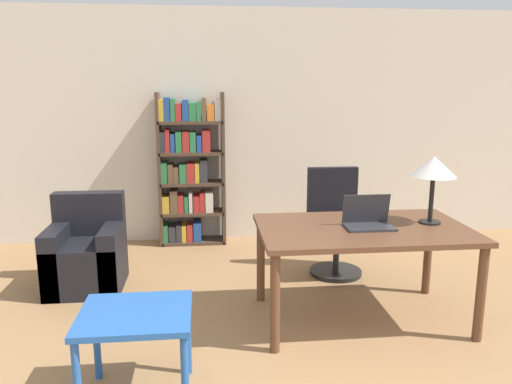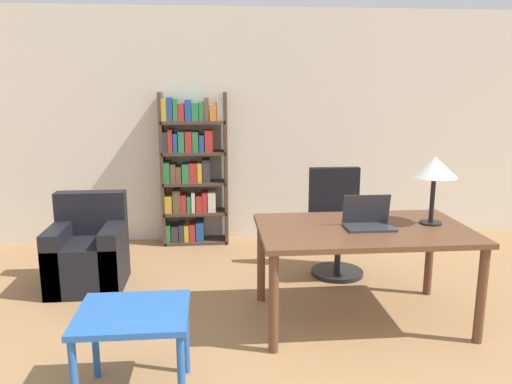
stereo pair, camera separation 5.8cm
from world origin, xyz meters
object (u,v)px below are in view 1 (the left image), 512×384
Objects in this scene: office_chair at (335,226)px; armchair at (87,256)px; laptop at (368,220)px; side_table_blue at (136,325)px; bookshelf at (189,170)px; table_lamp at (434,168)px; desk at (363,238)px.

armchair is (-2.36, -0.16, -0.17)m from office_chair.
laptop reaches higher than armchair.
side_table_blue is 0.36× the size of bookshelf.
table_lamp is 0.83× the size of side_table_blue.
desk is 3.03× the size of table_lamp.
desk is 1.86m from side_table_blue.
desk is 2.50m from armchair.
table_lamp is 3.11m from armchair.
office_chair is (-0.49, 1.00, -0.73)m from table_lamp.
side_table_blue is at bearing -152.16° from laptop.
bookshelf is at bearing 133.17° from table_lamp.
table_lamp reaches higher than armchair.
side_table_blue is (-1.69, -1.93, 0.00)m from office_chair.
armchair is (-2.86, 0.84, -0.90)m from table_lamp.
armchair reaches higher than side_table_blue.
desk is 1.56× the size of office_chair.
table_lamp is 0.30× the size of bookshelf.
laptop is 2.55m from armchair.
side_table_blue is at bearing -131.13° from office_chair.
table_lamp is 0.51× the size of office_chair.
laptop is at bearing 27.84° from side_table_blue.
bookshelf reaches higher than table_lamp.
desk is at bearing -174.54° from table_lamp.
laptop is at bearing -91.61° from office_chair.
table_lamp reaches higher than side_table_blue.
office_chair is 0.59× the size of bookshelf.
office_chair is at bearing 86.58° from desk.
laptop is 1.11m from office_chair.
office_chair is 1.21× the size of armchair.
table_lamp reaches higher than office_chair.
desk is 0.77m from table_lamp.
side_table_blue is at bearing -69.06° from armchair.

